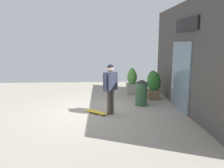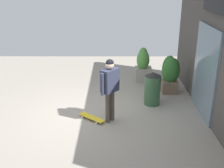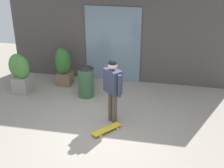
% 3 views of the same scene
% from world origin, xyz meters
% --- Properties ---
extents(ground_plane, '(12.00, 12.00, 0.00)m').
position_xyz_m(ground_plane, '(0.00, 0.00, 0.00)').
color(ground_plane, gray).
extents(building_facade, '(7.19, 0.31, 3.80)m').
position_xyz_m(building_facade, '(-0.01, 3.17, 1.88)').
color(building_facade, '#4C4742').
rests_on(building_facade, ground_plane).
extents(skateboarder, '(0.51, 0.50, 1.71)m').
position_xyz_m(skateboarder, '(0.28, 0.48, 1.05)').
color(skateboarder, '#4C4238').
rests_on(skateboarder, ground_plane).
extents(skateboard, '(0.66, 0.75, 0.08)m').
position_xyz_m(skateboard, '(0.23, -0.01, 0.06)').
color(skateboard, gold).
rests_on(skateboard, ground_plane).
extents(planter_box_left, '(0.49, 0.58, 1.23)m').
position_xyz_m(planter_box_left, '(-1.70, 2.43, 0.68)').
color(planter_box_left, brown).
rests_on(planter_box_left, ground_plane).
extents(planter_box_right, '(0.64, 0.58, 1.22)m').
position_xyz_m(planter_box_right, '(-2.78, 1.65, 0.65)').
color(planter_box_right, gray).
rests_on(planter_box_right, ground_plane).
extents(trash_bin, '(0.48, 0.48, 1.01)m').
position_xyz_m(trash_bin, '(-0.76, 1.73, 0.51)').
color(trash_bin, '#335938').
rests_on(trash_bin, ground_plane).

